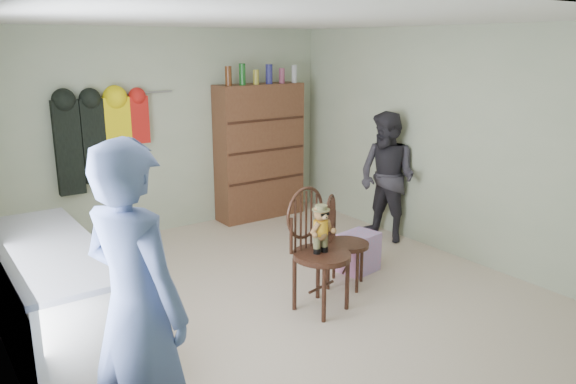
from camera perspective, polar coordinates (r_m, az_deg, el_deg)
ground_plane at (r=5.34m, az=-0.98°, el=-10.75°), size 5.00×5.00×0.00m
room_walls at (r=5.32m, az=-4.29°, el=6.91°), size 5.00×5.00×5.00m
counter at (r=4.46m, az=-22.63°, el=-10.69°), size 0.64×1.86×0.94m
chair_front at (r=4.93m, az=2.97°, el=-5.01°), size 0.58×0.58×1.10m
chair_far at (r=5.47m, az=5.39°, el=-4.63°), size 0.57×0.57×0.92m
striped_bag at (r=5.92m, az=7.18°, el=-6.09°), size 0.43×0.36×0.41m
person_left at (r=3.16m, az=-15.15°, el=-11.45°), size 0.67×0.80×1.87m
person_right at (r=6.75m, az=10.03°, el=1.49°), size 0.68×0.82×1.55m
dresser at (r=7.56m, az=-2.92°, el=4.18°), size 1.20×0.39×2.07m
coat_rack at (r=6.73m, az=-18.55°, el=5.03°), size 1.42×0.12×1.09m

